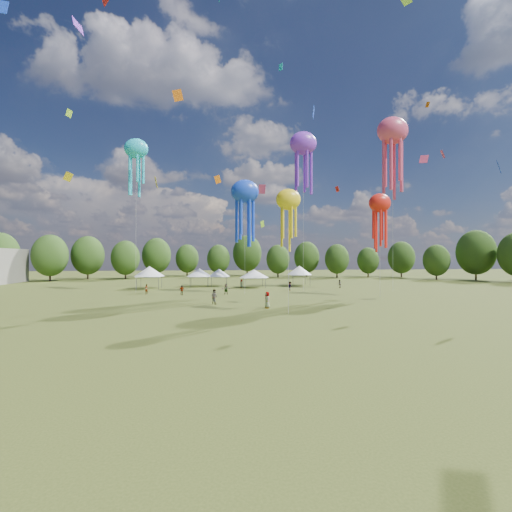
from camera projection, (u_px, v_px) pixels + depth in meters
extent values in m
plane|color=#384416|center=(376.00, 401.00, 13.80)|extent=(300.00, 300.00, 0.00)
imported|color=gray|center=(214.00, 297.00, 42.85)|extent=(1.16, 1.15, 1.89)
imported|color=gray|center=(241.00, 283.00, 66.65)|extent=(0.82, 0.96, 1.67)
imported|color=gray|center=(339.00, 284.00, 66.13)|extent=(0.72, 0.86, 1.58)
imported|color=gray|center=(290.00, 286.00, 61.11)|extent=(1.17, 1.10, 1.59)
imported|color=gray|center=(182.00, 290.00, 53.43)|extent=(0.98, 0.69, 1.54)
imported|color=gray|center=(226.00, 289.00, 54.59)|extent=(1.63, 0.70, 1.70)
imported|color=gray|center=(146.00, 289.00, 54.76)|extent=(0.64, 0.70, 1.60)
imported|color=gray|center=(267.00, 300.00, 39.47)|extent=(0.78, 1.03, 1.91)
cylinder|color=#47474C|center=(136.00, 284.00, 62.57)|extent=(0.08, 0.08, 2.25)
cylinder|color=#47474C|center=(141.00, 282.00, 66.49)|extent=(0.08, 0.08, 2.25)
cylinder|color=#47474C|center=(158.00, 283.00, 63.08)|extent=(0.08, 0.08, 2.25)
cylinder|color=#47474C|center=(162.00, 282.00, 67.00)|extent=(0.08, 0.08, 2.25)
cube|color=white|center=(149.00, 277.00, 64.79)|extent=(4.35, 4.35, 0.10)
cone|color=white|center=(149.00, 271.00, 64.80)|extent=(5.66, 5.66, 1.93)
cylinder|color=#47474C|center=(190.00, 282.00, 68.29)|extent=(0.08, 0.08, 1.95)
cylinder|color=#47474C|center=(191.00, 281.00, 71.81)|extent=(0.08, 0.08, 1.95)
cylinder|color=#47474C|center=(208.00, 282.00, 68.75)|extent=(0.08, 0.08, 1.95)
cylinder|color=#47474C|center=(208.00, 281.00, 72.27)|extent=(0.08, 0.08, 1.95)
cube|color=white|center=(199.00, 277.00, 70.29)|extent=(3.95, 3.95, 0.10)
cone|color=white|center=(199.00, 272.00, 70.29)|extent=(5.13, 5.13, 1.67)
cylinder|color=#47474C|center=(211.00, 282.00, 69.26)|extent=(0.08, 0.08, 1.88)
cylinder|color=#47474C|center=(211.00, 281.00, 72.38)|extent=(0.08, 0.08, 1.88)
cylinder|color=#47474C|center=(227.00, 282.00, 69.66)|extent=(0.08, 0.08, 1.88)
cylinder|color=#47474C|center=(226.00, 281.00, 72.79)|extent=(0.08, 0.08, 1.88)
cube|color=white|center=(219.00, 277.00, 71.03)|extent=(3.55, 3.55, 0.10)
cone|color=white|center=(219.00, 273.00, 71.04)|extent=(4.61, 4.61, 1.61)
cylinder|color=#47474C|center=(245.00, 283.00, 65.59)|extent=(0.08, 0.08, 1.86)
cylinder|color=#47474C|center=(243.00, 282.00, 69.60)|extent=(0.08, 0.08, 1.86)
cylinder|color=#47474C|center=(266.00, 283.00, 66.10)|extent=(0.08, 0.08, 1.86)
cylinder|color=#47474C|center=(263.00, 282.00, 70.11)|extent=(0.08, 0.08, 1.86)
cube|color=white|center=(254.00, 278.00, 67.86)|extent=(4.44, 4.44, 0.10)
cone|color=white|center=(254.00, 273.00, 67.86)|extent=(5.78, 5.78, 1.59)
cylinder|color=#47474C|center=(293.00, 281.00, 70.64)|extent=(0.08, 0.08, 2.20)
cylinder|color=#47474C|center=(289.00, 280.00, 74.28)|extent=(0.08, 0.08, 2.20)
cylinder|color=#47474C|center=(310.00, 281.00, 71.11)|extent=(0.08, 0.08, 2.20)
cylinder|color=#47474C|center=(305.00, 280.00, 74.75)|extent=(0.08, 0.08, 2.20)
cube|color=white|center=(299.00, 275.00, 72.70)|extent=(4.07, 4.07, 0.10)
cone|color=white|center=(299.00, 270.00, 72.71)|extent=(5.29, 5.29, 1.88)
ellipsoid|color=blue|center=(245.00, 192.00, 55.44)|extent=(4.57, 3.20, 3.89)
cylinder|color=beige|center=(245.00, 243.00, 55.39)|extent=(0.03, 0.03, 16.70)
ellipsoid|color=#8831DC|center=(303.00, 143.00, 61.15)|extent=(4.92, 3.45, 4.19)
cylinder|color=beige|center=(303.00, 217.00, 61.07)|extent=(0.03, 0.03, 26.55)
ellipsoid|color=red|center=(380.00, 203.00, 51.04)|extent=(3.36, 2.35, 2.86)
cylinder|color=beige|center=(380.00, 250.00, 51.00)|extent=(0.03, 0.03, 14.13)
ellipsoid|color=#1CCDEF|center=(136.00, 149.00, 57.15)|extent=(3.93, 2.75, 3.34)
cylinder|color=beige|center=(136.00, 221.00, 57.07)|extent=(0.03, 0.03, 24.30)
ellipsoid|color=yellow|center=(288.00, 200.00, 35.50)|extent=(2.62, 1.84, 2.23)
cylinder|color=beige|center=(288.00, 257.00, 35.46)|extent=(0.03, 0.03, 11.96)
ellipsoid|color=#DC4166|center=(393.00, 131.00, 60.60)|extent=(5.64, 3.95, 4.80)
cylinder|color=beige|center=(393.00, 211.00, 60.51)|extent=(0.03, 0.03, 28.63)
cube|color=blue|center=(2.00, 7.00, 40.55)|extent=(1.46, 0.38, 1.82)
cube|color=#1CCDEF|center=(281.00, 67.00, 50.55)|extent=(0.46, 0.73, 1.02)
cube|color=#DC4166|center=(262.00, 189.00, 77.72)|extent=(1.65, 0.80, 2.25)
cube|color=#8831DC|center=(310.00, 134.00, 78.92)|extent=(0.57, 0.78, 0.95)
cube|color=orange|center=(218.00, 179.00, 52.61)|extent=(1.18, 0.73, 1.46)
cube|color=#8CCF22|center=(407.00, 1.00, 44.79)|extent=(1.08, 1.10, 1.59)
cube|color=#1CCDEF|center=(219.00, 0.00, 63.84)|extent=(0.22, 0.91, 1.04)
cube|color=#DC4166|center=(443.00, 154.00, 50.07)|extent=(0.92, 1.02, 1.36)
cube|color=#8831DC|center=(78.00, 26.00, 39.62)|extent=(1.27, 2.25, 2.19)
cube|color=orange|center=(178.00, 95.00, 51.84)|extent=(1.79, 0.19, 2.10)
cube|color=yellow|center=(156.00, 182.00, 74.46)|extent=(0.90, 2.62, 2.84)
cube|color=#8CCF22|center=(69.00, 113.00, 48.02)|extent=(0.70, 0.75, 1.17)
cube|color=blue|center=(314.00, 112.00, 61.89)|extent=(0.86, 1.72, 2.27)
cube|color=#DC4166|center=(424.00, 159.00, 75.28)|extent=(2.14, 1.81, 2.15)
cube|color=red|center=(337.00, 189.00, 87.47)|extent=(0.86, 1.04, 1.48)
cube|color=orange|center=(428.00, 105.00, 53.03)|extent=(0.26, 0.89, 1.02)
cube|color=yellow|center=(68.00, 177.00, 64.45)|extent=(1.84, 1.14, 1.83)
cube|color=#8CCF22|center=(262.00, 224.00, 71.01)|extent=(1.05, 0.99, 1.58)
cube|color=blue|center=(499.00, 167.00, 41.18)|extent=(1.35, 1.13, 1.78)
cylinder|color=#38281C|center=(0.00, 274.00, 85.99)|extent=(0.44, 0.44, 3.53)
ellipsoid|color=#284416|center=(0.00, 254.00, 86.02)|extent=(8.83, 8.83, 11.04)
cylinder|color=#38281C|center=(50.00, 275.00, 85.34)|extent=(0.44, 0.44, 3.36)
ellipsoid|color=#284416|center=(50.00, 255.00, 85.37)|extent=(8.40, 8.40, 10.51)
cylinder|color=#38281C|center=(88.00, 273.00, 93.41)|extent=(0.44, 0.44, 3.41)
ellipsoid|color=#284416|center=(88.00, 255.00, 93.44)|extent=(8.53, 8.53, 10.66)
cylinder|color=#38281C|center=(125.00, 274.00, 94.23)|extent=(0.44, 0.44, 3.07)
ellipsoid|color=#284416|center=(125.00, 258.00, 94.26)|extent=(7.66, 7.66, 9.58)
cylinder|color=#38281C|center=(157.00, 272.00, 103.38)|extent=(0.44, 0.44, 3.43)
ellipsoid|color=#284416|center=(157.00, 255.00, 103.41)|extent=(8.58, 8.58, 10.73)
cylinder|color=#38281C|center=(187.00, 272.00, 110.07)|extent=(0.44, 0.44, 2.95)
ellipsoid|color=#284416|center=(187.00, 258.00, 110.10)|extent=(7.37, 7.37, 9.21)
cylinder|color=#38281C|center=(218.00, 272.00, 107.49)|extent=(0.44, 0.44, 2.89)
ellipsoid|color=#284416|center=(219.00, 259.00, 107.52)|extent=(7.23, 7.23, 9.04)
cylinder|color=#38281C|center=(247.00, 270.00, 113.12)|extent=(0.44, 0.44, 3.84)
ellipsoid|color=#284416|center=(247.00, 253.00, 113.15)|extent=(9.60, 9.60, 11.99)
cylinder|color=#38281C|center=(278.00, 273.00, 103.21)|extent=(0.44, 0.44, 2.84)
ellipsoid|color=#284416|center=(278.00, 259.00, 103.24)|extent=(7.11, 7.11, 8.89)
cylinder|color=#38281C|center=(307.00, 272.00, 107.03)|extent=(0.44, 0.44, 3.16)
ellipsoid|color=#284416|center=(307.00, 257.00, 107.06)|extent=(7.91, 7.91, 9.88)
cylinder|color=#38281C|center=(337.00, 273.00, 102.32)|extent=(0.44, 0.44, 2.88)
ellipsoid|color=#284416|center=(337.00, 259.00, 102.35)|extent=(7.21, 7.21, 9.01)
cylinder|color=#38281C|center=(368.00, 273.00, 105.64)|extent=(0.44, 0.44, 2.63)
ellipsoid|color=#284416|center=(368.00, 260.00, 105.66)|extent=(6.57, 6.57, 8.22)
cylinder|color=#38281C|center=(401.00, 272.00, 103.31)|extent=(0.44, 0.44, 3.13)
ellipsoid|color=#284416|center=(401.00, 257.00, 103.33)|extent=(7.81, 7.81, 9.77)
cylinder|color=#38281C|center=(436.00, 275.00, 91.88)|extent=(0.44, 0.44, 2.72)
ellipsoid|color=#284416|center=(436.00, 260.00, 91.91)|extent=(6.80, 6.80, 8.50)
cylinder|color=#38281C|center=(476.00, 273.00, 90.21)|extent=(0.44, 0.44, 3.81)
ellipsoid|color=#284416|center=(476.00, 252.00, 90.24)|extent=(9.52, 9.52, 11.90)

